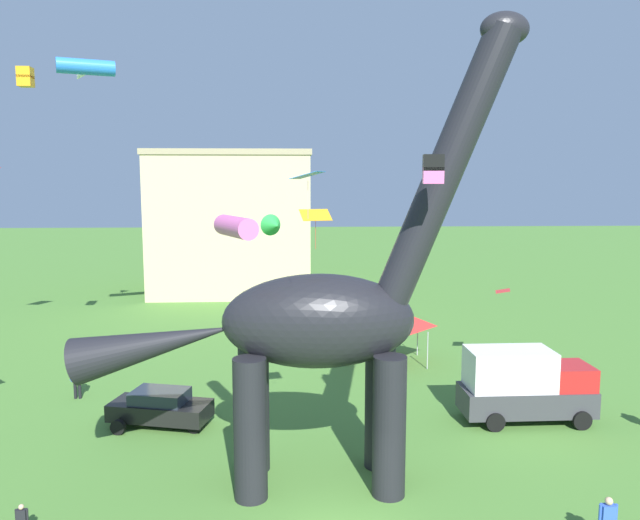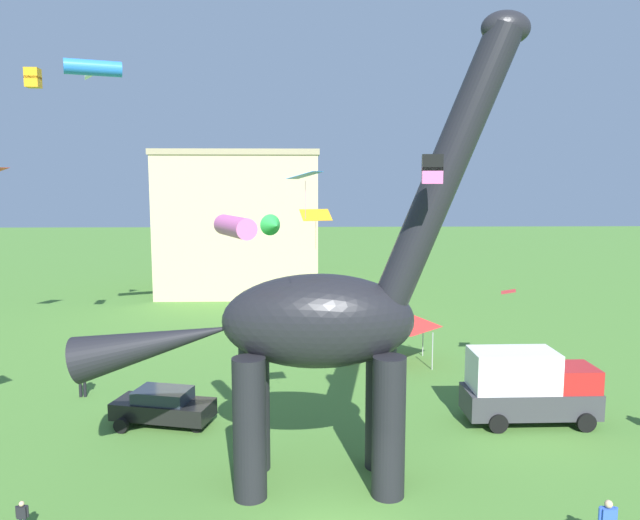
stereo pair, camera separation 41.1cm
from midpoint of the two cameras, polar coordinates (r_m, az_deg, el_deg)
The scene contains 15 objects.
dinosaur_sculpture at distance 20.83m, azimuth -0.91°, elevation -5.65°, with size 15.10×3.20×15.78m.
parked_sedan_left at distance 27.88m, azimuth -14.97°, elevation -13.01°, with size 4.50×2.71×1.55m.
parked_box_truck at distance 28.50m, azimuth 17.94°, elevation -10.87°, with size 5.62×2.37×3.20m.
person_near_flyer at distance 21.47m, azimuth -26.38°, elevation -20.54°, with size 0.38×0.17×1.03m.
person_vendor_side at distance 32.21m, azimuth -21.91°, elevation -9.99°, with size 0.66×0.29×1.77m.
person_strolling_adult at distance 20.64m, azimuth 24.52°, elevation -20.77°, with size 0.55×0.24×1.47m.
festival_canopy_tent at distance 35.54m, azimuth 7.03°, elevation -5.42°, with size 3.15×3.15×3.00m.
kite_high_right at distance 19.36m, azimuth -7.65°, elevation 3.08°, with size 2.40×2.41×0.69m.
kite_drifting at distance 39.11m, azimuth -21.16°, elevation 16.22°, with size 3.21×3.13×0.91m.
kite_near_high at distance 18.87m, azimuth 9.80°, elevation 8.28°, with size 0.68×0.68×0.86m.
kite_far_right at distance 21.01m, azimuth -0.98°, elevation 4.16°, with size 1.14×0.89×1.35m.
kite_trailing at distance 35.14m, azimuth 16.22°, elevation -2.76°, with size 1.02×1.18×0.17m.
kite_mid_right at distance 17.01m, azimuth -1.83°, elevation 7.82°, with size 1.04×1.22×1.30m.
kite_near_low at distance 36.77m, azimuth -25.88°, elevation 14.99°, with size 0.73×0.73×0.99m.
background_building_block at distance 58.41m, azimuth -8.25°, elevation 3.52°, with size 14.45×11.59×13.00m.
Camera 1 is at (-1.39, -16.63, 10.43)m, focal length 34.61 mm.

